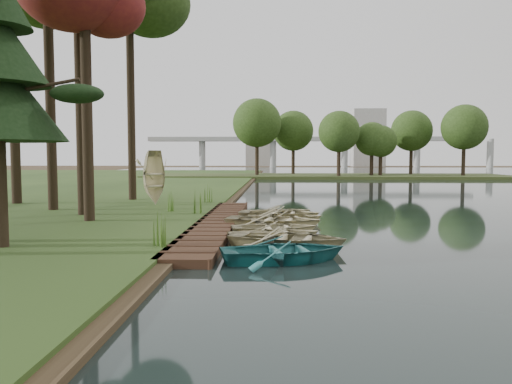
{
  "coord_description": "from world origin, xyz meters",
  "views": [
    {
      "loc": [
        0.83,
        -20.5,
        2.92
      ],
      "look_at": [
        0.01,
        0.11,
        1.47
      ],
      "focal_mm": 35.0,
      "sensor_mm": 36.0,
      "label": 1
    }
  ],
  "objects_px": {
    "rowboat_2": "(275,232)",
    "rowboat_1": "(287,236)",
    "boardwalk": "(217,224)",
    "rowboat_0": "(284,248)",
    "stored_rowboat": "(154,199)"
  },
  "relations": [
    {
      "from": "boardwalk",
      "to": "rowboat_2",
      "type": "relative_size",
      "value": 5.05
    },
    {
      "from": "rowboat_0",
      "to": "rowboat_2",
      "type": "bearing_deg",
      "value": -9.12
    },
    {
      "from": "rowboat_1",
      "to": "rowboat_2",
      "type": "height_order",
      "value": "rowboat_1"
    },
    {
      "from": "boardwalk",
      "to": "rowboat_1",
      "type": "relative_size",
      "value": 4.31
    },
    {
      "from": "rowboat_2",
      "to": "rowboat_1",
      "type": "bearing_deg",
      "value": -178.12
    },
    {
      "from": "rowboat_0",
      "to": "rowboat_1",
      "type": "bearing_deg",
      "value": -17.66
    },
    {
      "from": "rowboat_1",
      "to": "stored_rowboat",
      "type": "height_order",
      "value": "stored_rowboat"
    },
    {
      "from": "rowboat_1",
      "to": "rowboat_2",
      "type": "bearing_deg",
      "value": 32.38
    },
    {
      "from": "boardwalk",
      "to": "stored_rowboat",
      "type": "bearing_deg",
      "value": 122.83
    },
    {
      "from": "boardwalk",
      "to": "rowboat_0",
      "type": "distance_m",
      "value": 7.41
    },
    {
      "from": "boardwalk",
      "to": "rowboat_0",
      "type": "xyz_separation_m",
      "value": [
        2.67,
        -6.91,
        0.26
      ]
    },
    {
      "from": "rowboat_2",
      "to": "stored_rowboat",
      "type": "bearing_deg",
      "value": 17.36
    },
    {
      "from": "boardwalk",
      "to": "rowboat_0",
      "type": "bearing_deg",
      "value": -68.88
    },
    {
      "from": "rowboat_0",
      "to": "stored_rowboat",
      "type": "bearing_deg",
      "value": 13.26
    },
    {
      "from": "boardwalk",
      "to": "rowboat_2",
      "type": "distance_m",
      "value": 4.42
    }
  ]
}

